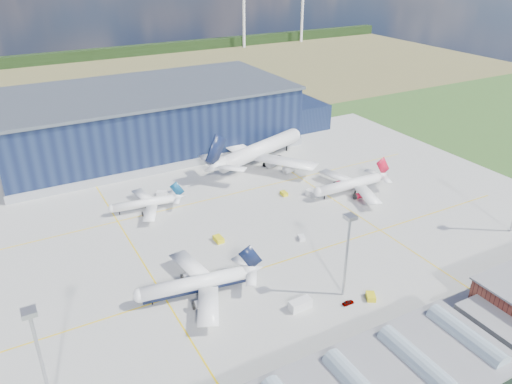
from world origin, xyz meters
name	(u,v)px	position (x,y,z in m)	size (l,w,h in m)	color
ground	(252,249)	(0.00, 0.00, 0.00)	(600.00, 600.00, 0.00)	#2C501E
apron	(236,233)	(0.00, 10.00, 0.03)	(220.00, 160.00, 0.08)	#A6A6A1
farmland	(87,85)	(0.00, 220.00, 0.00)	(600.00, 220.00, 0.01)	olive
treeline	(64,57)	(0.00, 300.00, 4.00)	(600.00, 8.00, 8.00)	black
hangar	(153,121)	(2.81, 94.80, 11.62)	(145.00, 62.00, 26.10)	#101935
light_mast_west	(37,344)	(-60.00, -30.00, 15.43)	(2.60, 2.60, 23.00)	#AAACB1
light_mast_center	(348,243)	(10.00, -30.00, 15.43)	(2.60, 2.60, 23.00)	#AAACB1
airliner_navy	(194,277)	(-22.90, -12.00, 5.59)	(34.26, 33.51, 11.17)	white
airliner_red	(350,180)	(47.76, 15.32, 5.45)	(33.43, 32.71, 10.90)	white
airliner_widebody	(260,142)	(33.74, 55.00, 9.17)	(56.24, 55.02, 18.34)	white
airliner_regional	(143,199)	(-20.11, 37.99, 4.25)	(26.06, 25.50, 8.50)	white
gse_tug_a	(219,239)	(-6.72, 8.41, 0.77)	(2.25, 3.68, 1.53)	yellow
gse_tug_b	(371,297)	(14.98, -34.71, 0.70)	(2.14, 3.21, 1.39)	yellow
gse_van_a	(300,304)	(-2.48, -29.27, 1.24)	(2.48, 5.68, 2.48)	silver
gse_cart_a	(302,238)	(15.62, -2.69, 0.59)	(1.83, 2.74, 1.19)	silver
gse_van_b	(312,193)	(35.06, 19.92, 1.05)	(2.09, 4.57, 2.09)	silver
gse_tug_c	(284,194)	(26.70, 25.20, 0.66)	(1.89, 3.02, 1.32)	yellow
gse_cart_b	(162,193)	(-11.18, 46.47, 0.71)	(2.19, 3.28, 1.42)	silver
car_a	(348,303)	(8.74, -33.63, 0.53)	(1.25, 3.12, 1.06)	#99999E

